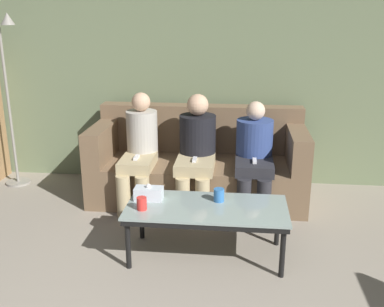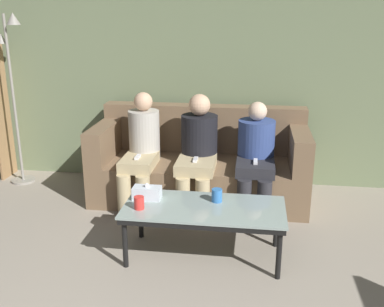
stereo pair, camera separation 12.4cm
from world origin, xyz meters
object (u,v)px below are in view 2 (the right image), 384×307
(coffee_table, at_px, (204,211))
(seated_person_left_end, at_px, (142,148))
(standing_lamp, at_px, (13,82))
(couch, at_px, (201,166))
(seated_person_mid_left, at_px, (198,148))
(cup_near_left, at_px, (217,195))
(seated_person_mid_right, at_px, (256,153))
(tissue_box, at_px, (147,193))
(cup_near_right, at_px, (139,203))

(coffee_table, bearing_deg, seated_person_left_end, 126.99)
(standing_lamp, bearing_deg, couch, -3.80)
(seated_person_left_end, relative_size, seated_person_mid_left, 1.00)
(standing_lamp, height_order, seated_person_mid_left, standing_lamp)
(couch, height_order, seated_person_mid_left, seated_person_mid_left)
(cup_near_left, distance_m, seated_person_left_end, 1.18)
(seated_person_mid_left, bearing_deg, seated_person_mid_right, 0.18)
(seated_person_left_end, bearing_deg, coffee_table, -53.01)
(seated_person_mid_right, bearing_deg, tissue_box, -133.22)
(seated_person_mid_left, bearing_deg, cup_near_right, -105.69)
(seated_person_mid_right, bearing_deg, couch, 158.17)
(couch, xyz_separation_m, tissue_box, (-0.29, -1.12, 0.15))
(tissue_box, relative_size, seated_person_mid_left, 0.20)
(tissue_box, bearing_deg, coffee_table, -10.15)
(tissue_box, xyz_separation_m, seated_person_mid_right, (0.84, 0.90, 0.08))
(tissue_box, distance_m, seated_person_left_end, 0.92)
(standing_lamp, bearing_deg, seated_person_mid_right, -7.87)
(seated_person_left_end, relative_size, seated_person_mid_right, 1.06)
(standing_lamp, distance_m, seated_person_left_end, 1.61)
(cup_near_right, distance_m, tissue_box, 0.19)
(couch, height_order, cup_near_left, couch)
(cup_near_right, bearing_deg, couch, 76.88)
(coffee_table, relative_size, cup_near_right, 12.61)
(cup_near_left, height_order, cup_near_right, cup_near_left)
(cup_near_right, height_order, tissue_box, tissue_box)
(coffee_table, height_order, standing_lamp, standing_lamp)
(tissue_box, relative_size, seated_person_mid_right, 0.21)
(seated_person_left_end, distance_m, seated_person_mid_right, 1.10)
(cup_near_right, bearing_deg, seated_person_mid_right, 51.78)
(cup_near_left, distance_m, cup_near_right, 0.60)
(coffee_table, distance_m, standing_lamp, 2.67)
(standing_lamp, relative_size, seated_person_left_end, 1.67)
(standing_lamp, bearing_deg, cup_near_right, -40.12)
(standing_lamp, xyz_separation_m, seated_person_mid_left, (2.02, -0.36, -0.54))
(cup_near_left, bearing_deg, couch, 103.37)
(couch, distance_m, seated_person_mid_right, 0.64)
(couch, relative_size, tissue_box, 9.62)
(cup_near_left, bearing_deg, tissue_box, -177.49)
(seated_person_left_end, height_order, seated_person_mid_right, seated_person_left_end)
(seated_person_mid_left, height_order, seated_person_mid_right, seated_person_mid_left)
(couch, distance_m, standing_lamp, 2.17)
(cup_near_right, distance_m, seated_person_left_end, 1.10)
(cup_near_left, xyz_separation_m, cup_near_right, (-0.57, -0.22, -0.00))
(couch, bearing_deg, cup_near_right, -103.12)
(cup_near_left, distance_m, tissue_box, 0.55)
(tissue_box, height_order, seated_person_mid_right, seated_person_mid_right)
(cup_near_left, relative_size, cup_near_right, 1.06)
(tissue_box, height_order, standing_lamp, standing_lamp)
(standing_lamp, xyz_separation_m, seated_person_left_end, (1.47, -0.37, -0.55))
(seated_person_mid_right, bearing_deg, cup_near_left, -108.50)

